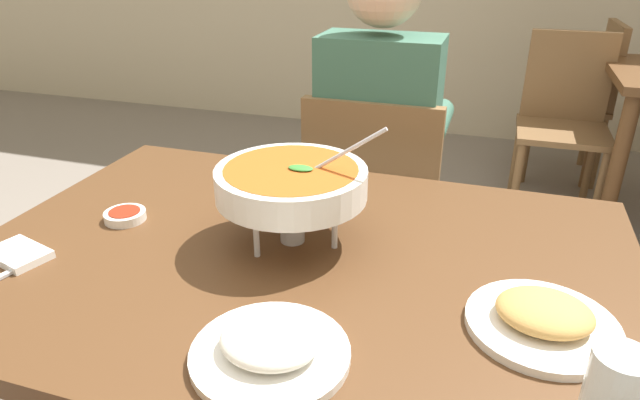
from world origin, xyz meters
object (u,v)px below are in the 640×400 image
at_px(appetizer_plate, 543,318).
at_px(rice_plate, 270,347).
at_px(chair_diner_main, 374,209).
at_px(chair_bg_corner, 564,112).
at_px(dining_table_main, 298,299).
at_px(diner_main, 380,138).
at_px(chair_bg_right, 584,92).
at_px(curry_bowl, 291,183).
at_px(sauce_dish, 125,215).

bearing_deg(appetizer_plate, rice_plate, -153.15).
bearing_deg(chair_diner_main, chair_bg_corner, 63.96).
height_order(dining_table_main, diner_main, diner_main).
relative_size(appetizer_plate, chair_bg_right, 0.27).
bearing_deg(dining_table_main, chair_diner_main, 90.00).
xyz_separation_m(chair_diner_main, chair_bg_corner, (0.68, 1.38, 0.00)).
distance_m(diner_main, chair_bg_corner, 1.53).
bearing_deg(chair_diner_main, appetizer_plate, -61.65).
xyz_separation_m(curry_bowl, sauce_dish, (-0.38, -0.03, -0.12)).
bearing_deg(appetizer_plate, chair_bg_corner, 84.23).
bearing_deg(rice_plate, sauce_dish, 146.54).
distance_m(curry_bowl, chair_bg_corner, 2.23).
height_order(chair_diner_main, chair_bg_corner, same).
distance_m(diner_main, chair_bg_right, 2.01).
xyz_separation_m(rice_plate, sauce_dish, (-0.48, 0.31, -0.01)).
bearing_deg(rice_plate, chair_bg_right, 75.38).
distance_m(curry_bowl, sauce_dish, 0.40).
xyz_separation_m(curry_bowl, appetizer_plate, (0.48, -0.15, -0.11)).
bearing_deg(chair_bg_corner, chair_bg_right, 73.18).
relative_size(chair_diner_main, chair_bg_right, 1.00).
bearing_deg(chair_bg_right, chair_bg_corner, -106.82).
bearing_deg(chair_bg_right, dining_table_main, -107.52).
bearing_deg(dining_table_main, chair_bg_corner, 72.33).
height_order(chair_diner_main, diner_main, diner_main).
relative_size(chair_diner_main, curry_bowl, 2.71).
relative_size(diner_main, sauce_dish, 14.56).
bearing_deg(chair_bg_corner, diner_main, -116.59).
distance_m(curry_bowl, chair_bg_right, 2.71).
bearing_deg(chair_bg_right, sauce_dish, -115.54).
distance_m(dining_table_main, chair_diner_main, 0.75).
xyz_separation_m(chair_diner_main, curry_bowl, (-0.03, -0.69, 0.38)).
bearing_deg(chair_diner_main, dining_table_main, -90.00).
relative_size(dining_table_main, chair_diner_main, 1.45).
xyz_separation_m(rice_plate, chair_bg_corner, (0.61, 2.42, -0.27)).
bearing_deg(dining_table_main, curry_bowl, 118.84).
relative_size(diner_main, appetizer_plate, 5.46).
bearing_deg(sauce_dish, curry_bowl, 3.99).
xyz_separation_m(appetizer_plate, chair_bg_right, (0.37, 2.69, -0.27)).
height_order(diner_main, curry_bowl, diner_main).
bearing_deg(diner_main, dining_table_main, -90.00).
height_order(dining_table_main, chair_diner_main, chair_diner_main).
distance_m(dining_table_main, curry_bowl, 0.24).
relative_size(rice_plate, sauce_dish, 2.67).
xyz_separation_m(sauce_dish, chair_bg_corner, (1.09, 2.10, -0.26)).
bearing_deg(diner_main, chair_diner_main, -90.00).
distance_m(curry_bowl, rice_plate, 0.37).
height_order(diner_main, rice_plate, diner_main).
relative_size(chair_diner_main, chair_bg_corner, 1.00).
bearing_deg(appetizer_plate, chair_bg_right, 82.26).
height_order(appetizer_plate, chair_bg_corner, chair_bg_corner).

